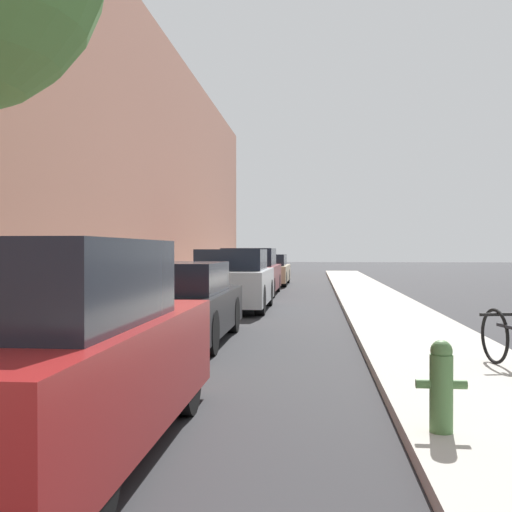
% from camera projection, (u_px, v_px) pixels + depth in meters
% --- Properties ---
extents(ground_plane, '(120.00, 120.00, 0.00)m').
position_uv_depth(ground_plane, '(263.00, 312.00, 15.01)').
color(ground_plane, '#28282B').
extents(sidewalk_left, '(2.00, 52.00, 0.12)m').
position_uv_depth(sidewalk_left, '(144.00, 309.00, 15.28)').
color(sidewalk_left, '#ADA89E').
rests_on(sidewalk_left, ground).
extents(sidewalk_right, '(2.00, 52.00, 0.12)m').
position_uv_depth(sidewalk_right, '(387.00, 311.00, 14.74)').
color(sidewalk_right, '#ADA89E').
rests_on(sidewalk_right, ground).
extents(building_facade_left, '(0.70, 52.00, 8.87)m').
position_uv_depth(building_facade_left, '(89.00, 128.00, 15.36)').
color(building_facade_left, tan).
rests_on(building_facade_left, ground).
extents(parked_car_red, '(1.88, 4.02, 1.56)m').
position_uv_depth(parked_car_red, '(31.00, 356.00, 4.50)').
color(parked_car_red, black).
rests_on(parked_car_red, ground).
extents(parked_car_black, '(1.69, 3.99, 1.28)m').
position_uv_depth(parked_car_black, '(176.00, 304.00, 10.14)').
color(parked_car_black, black).
rests_on(parked_car_black, ground).
extents(parked_car_silver, '(1.76, 3.95, 1.49)m').
position_uv_depth(parked_car_silver, '(233.00, 281.00, 15.55)').
color(parked_car_silver, black).
rests_on(parked_car_silver, ground).
extents(parked_car_maroon, '(1.81, 4.63, 1.53)m').
position_uv_depth(parked_car_maroon, '(250.00, 273.00, 20.89)').
color(parked_car_maroon, black).
rests_on(parked_car_maroon, ground).
extents(parked_car_champagne, '(1.80, 4.69, 1.29)m').
position_uv_depth(parked_car_champagne, '(267.00, 270.00, 26.51)').
color(parked_car_champagne, black).
rests_on(parked_car_champagne, ground).
extents(fire_hydrant, '(0.37, 0.17, 0.69)m').
position_uv_depth(fire_hydrant, '(441.00, 385.00, 4.74)').
color(fire_hydrant, '#47703D').
rests_on(fire_hydrant, sidewalk_right).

